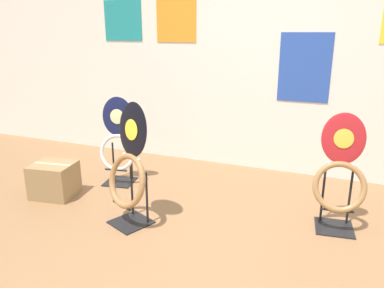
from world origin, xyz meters
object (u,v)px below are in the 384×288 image
(toilet_seat_display_crimson_swirl, at_px, (340,177))
(storage_box, at_px, (54,180))
(toilet_seat_display_jazz_black, at_px, (129,171))
(toilet_seat_display_navy_moon, at_px, (118,144))

(toilet_seat_display_crimson_swirl, height_order, storage_box, toilet_seat_display_crimson_swirl)
(toilet_seat_display_jazz_black, bearing_deg, toilet_seat_display_navy_moon, 128.40)
(toilet_seat_display_crimson_swirl, xyz_separation_m, storage_box, (-2.41, -0.34, -0.27))
(toilet_seat_display_navy_moon, height_order, storage_box, toilet_seat_display_navy_moon)
(toilet_seat_display_crimson_swirl, relative_size, toilet_seat_display_navy_moon, 1.04)
(toilet_seat_display_jazz_black, distance_m, storage_box, 0.97)
(toilet_seat_display_crimson_swirl, xyz_separation_m, toilet_seat_display_navy_moon, (-2.03, 0.16, -0.02))
(toilet_seat_display_crimson_swirl, bearing_deg, storage_box, -171.94)
(toilet_seat_display_navy_moon, xyz_separation_m, toilet_seat_display_jazz_black, (0.54, -0.68, 0.04))
(toilet_seat_display_crimson_swirl, distance_m, storage_box, 2.45)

